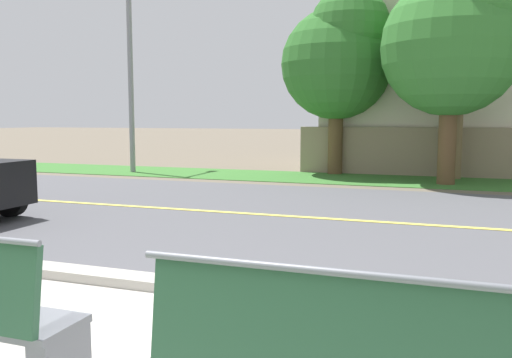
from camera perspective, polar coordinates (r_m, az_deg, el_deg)
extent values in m
plane|color=#665B4C|center=(10.38, 9.88, -2.81)|extent=(140.00, 140.00, 0.00)
cube|color=#ADA89E|center=(5.04, -1.34, -12.09)|extent=(44.00, 0.30, 0.11)
cube|color=#515156|center=(8.93, 8.25, -4.26)|extent=(52.00, 8.00, 0.01)
cube|color=#E0CC4C|center=(8.93, 8.25, -4.23)|extent=(48.00, 0.14, 0.01)
cube|color=#38702D|center=(14.77, 12.83, -0.09)|extent=(48.00, 2.80, 0.02)
cube|color=#285138|center=(2.51, 7.50, -15.84)|extent=(1.74, 0.12, 0.52)
cylinder|color=slate|center=(2.41, 7.55, -9.74)|extent=(1.81, 0.04, 0.04)
cylinder|color=black|center=(9.98, -24.72, -1.83)|extent=(0.64, 0.18, 0.64)
cylinder|color=gray|center=(16.92, -13.25, 11.94)|extent=(0.16, 0.16, 6.64)
cylinder|color=brown|center=(16.08, 8.45, 4.11)|extent=(0.43, 0.43, 2.02)
sphere|color=#2D6B28|center=(16.15, 8.58, 12.03)|extent=(3.24, 3.24, 3.24)
sphere|color=#2D6B28|center=(15.96, 9.95, 15.59)|extent=(2.27, 2.27, 2.27)
cylinder|color=brown|center=(14.20, 19.69, 3.71)|extent=(0.44, 0.44, 2.13)
sphere|color=#33752D|center=(14.29, 20.06, 13.14)|extent=(3.41, 3.41, 3.41)
sphere|color=#33752D|center=(14.21, 22.03, 17.28)|extent=(2.39, 2.39, 2.39)
cylinder|color=brown|center=(15.72, 20.92, 13.51)|extent=(0.32, 0.32, 7.39)
cube|color=beige|center=(19.42, 24.21, 10.48)|extent=(10.29, 6.40, 6.40)
cube|color=#232833|center=(16.21, 16.79, 12.82)|extent=(1.10, 0.06, 1.30)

